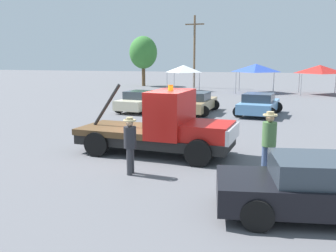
% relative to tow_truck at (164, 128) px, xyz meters
% --- Properties ---
extents(ground_plane, '(160.00, 160.00, 0.00)m').
position_rel_tow_truck_xyz_m(ground_plane, '(-0.36, 0.03, -0.97)').
color(ground_plane, slate).
extents(tow_truck, '(5.80, 2.60, 2.52)m').
position_rel_tow_truck_xyz_m(tow_truck, '(0.00, 0.00, 0.00)').
color(tow_truck, black).
rests_on(tow_truck, ground).
extents(foreground_car, '(5.26, 2.66, 1.34)m').
position_rel_tow_truck_xyz_m(foreground_car, '(5.04, -4.18, -0.32)').
color(foreground_car, black).
rests_on(foreground_car, ground).
extents(person_near_truck, '(0.43, 0.43, 1.92)m').
position_rel_tow_truck_xyz_m(person_near_truck, '(3.67, -1.50, 0.16)').
color(person_near_truck, '#475B84').
rests_on(person_near_truck, ground).
extents(person_at_hood, '(0.38, 0.38, 1.73)m').
position_rel_tow_truck_xyz_m(person_at_hood, '(-0.30, -2.50, 0.05)').
color(person_at_hood, '#38383D').
rests_on(person_at_hood, ground).
extents(parked_car_cream, '(2.80, 4.49, 1.34)m').
position_rel_tow_truck_xyz_m(parked_car_cream, '(-4.63, 10.31, -0.33)').
color(parked_car_cream, beige).
rests_on(parked_car_cream, ground).
extents(parked_car_tan, '(2.48, 4.79, 1.34)m').
position_rel_tow_truck_xyz_m(parked_car_tan, '(-1.03, 10.49, -0.33)').
color(parked_car_tan, tan).
rests_on(parked_car_tan, ground).
extents(parked_car_skyblue, '(2.85, 4.51, 1.34)m').
position_rel_tow_truck_xyz_m(parked_car_skyblue, '(2.82, 10.70, -0.33)').
color(parked_car_skyblue, '#669ED1').
rests_on(parked_car_skyblue, ground).
extents(canopy_tent_white, '(2.89, 2.89, 2.71)m').
position_rel_tow_truck_xyz_m(canopy_tent_white, '(-5.62, 25.90, 1.35)').
color(canopy_tent_white, '#9E9EA3').
rests_on(canopy_tent_white, ground).
extents(canopy_tent_blue, '(3.59, 3.59, 2.87)m').
position_rel_tow_truck_xyz_m(canopy_tent_blue, '(1.76, 25.99, 1.49)').
color(canopy_tent_blue, '#9E9EA3').
rests_on(canopy_tent_blue, ground).
extents(canopy_tent_red, '(3.46, 3.46, 2.79)m').
position_rel_tow_truck_xyz_m(canopy_tent_red, '(7.68, 25.68, 1.42)').
color(canopy_tent_red, '#9E9EA3').
rests_on(canopy_tent_red, ground).
extents(tree_left, '(3.40, 3.40, 6.08)m').
position_rel_tow_truck_xyz_m(tree_left, '(-12.10, 31.46, 3.10)').
color(tree_left, brown).
rests_on(tree_left, ground).
extents(traffic_cone, '(0.40, 0.40, 0.55)m').
position_rel_tow_truck_xyz_m(traffic_cone, '(-0.46, 4.63, -0.72)').
color(traffic_cone, black).
rests_on(traffic_cone, ground).
extents(utility_pole, '(2.20, 0.24, 8.23)m').
position_rel_tow_truck_xyz_m(utility_pole, '(-5.54, 30.71, 3.40)').
color(utility_pole, brown).
rests_on(utility_pole, ground).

